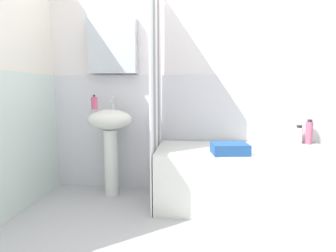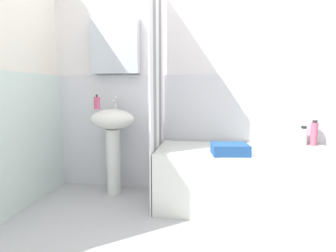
% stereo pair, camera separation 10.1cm
% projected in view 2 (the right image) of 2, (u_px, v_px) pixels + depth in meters
% --- Properties ---
extents(wall_back_tiled, '(3.60, 0.18, 2.40)m').
position_uv_depth(wall_back_tiled, '(198.00, 81.00, 2.66)').
color(wall_back_tiled, white).
rests_on(wall_back_tiled, ground_plane).
extents(sink, '(0.44, 0.34, 0.86)m').
position_uv_depth(sink, '(113.00, 132.00, 2.62)').
color(sink, silver).
rests_on(sink, ground_plane).
extents(faucet, '(0.03, 0.12, 0.12)m').
position_uv_depth(faucet, '(115.00, 103.00, 2.66)').
color(faucet, silver).
rests_on(faucet, sink).
extents(soap_dispenser, '(0.06, 0.06, 0.14)m').
position_uv_depth(soap_dispenser, '(97.00, 103.00, 2.57)').
color(soap_dispenser, '#CA4C72').
rests_on(soap_dispenser, sink).
extents(bathtub, '(1.53, 0.65, 0.53)m').
position_uv_depth(bathtub, '(243.00, 178.00, 2.36)').
color(bathtub, silver).
rests_on(bathtub, ground_plane).
extents(shower_curtain, '(0.01, 0.65, 2.00)m').
position_uv_depth(shower_curtain, '(157.00, 95.00, 2.37)').
color(shower_curtain, white).
rests_on(shower_curtain, ground_plane).
extents(conditioner_bottle, '(0.06, 0.06, 0.24)m').
position_uv_depth(conditioner_bottle, '(314.00, 134.00, 2.47)').
color(conditioner_bottle, '#CC5371').
rests_on(conditioner_bottle, bathtub).
extents(lotion_bottle, '(0.07, 0.07, 0.18)m').
position_uv_depth(lotion_bottle, '(303.00, 136.00, 2.49)').
color(lotion_bottle, white).
rests_on(lotion_bottle, bathtub).
extents(towel_folded, '(0.31, 0.24, 0.09)m').
position_uv_depth(towel_folded, '(230.00, 149.00, 2.13)').
color(towel_folded, '#214D8C').
rests_on(towel_folded, bathtub).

